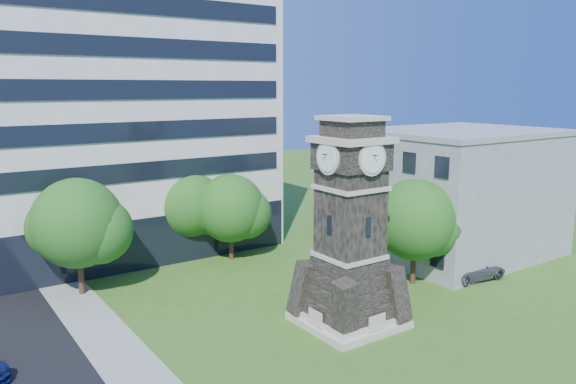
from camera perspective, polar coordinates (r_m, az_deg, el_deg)
ground at (r=31.25m, az=4.25°, el=-15.59°), size 160.00×160.00×0.00m
sidewalk at (r=31.19m, az=-16.33°, el=-16.02°), size 3.00×70.00×0.06m
clock_tower at (r=32.63m, az=6.30°, el=-4.56°), size 5.40×5.40×12.22m
office_tall at (r=49.76m, az=-17.93°, el=10.62°), size 26.20×15.11×28.60m
office_low at (r=48.76m, az=16.86°, el=0.02°), size 15.20×12.20×10.40m
car_east_lot at (r=43.41m, az=18.32°, el=-7.49°), size 5.25×2.95×1.38m
park_bench at (r=34.03m, az=6.11°, el=-12.50°), size 1.69×0.45×0.87m
tree_nw at (r=39.68m, az=-20.48°, el=-3.24°), size 6.60×6.00×7.94m
tree_nc at (r=46.37m, az=-10.00°, el=-1.38°), size 6.12×5.56×7.24m
tree_ne at (r=45.28m, az=-5.77°, el=-1.84°), size 6.04×5.49×6.98m
tree_east at (r=40.34m, az=12.85°, el=-3.02°), size 6.29×5.72×7.51m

